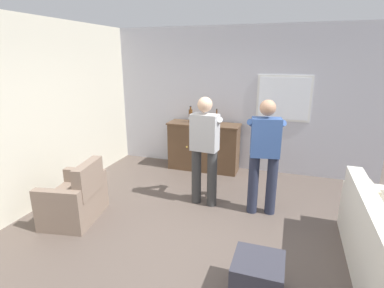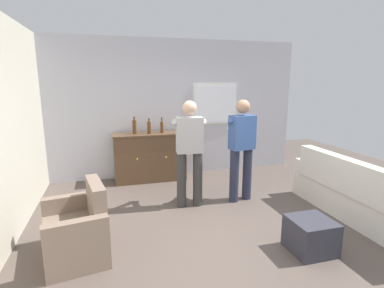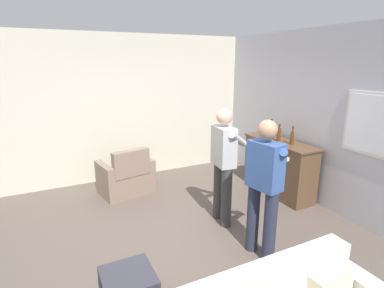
# 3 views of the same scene
# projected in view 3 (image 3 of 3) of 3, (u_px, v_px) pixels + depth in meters

# --- Properties ---
(ground) EXTENTS (10.40, 10.40, 0.00)m
(ground) POSITION_uv_depth(u_px,v_px,m) (174.00, 244.00, 3.89)
(ground) COLOR brown
(wall_back_with_window) EXTENTS (5.20, 0.15, 2.80)m
(wall_back_with_window) POSITION_uv_depth(u_px,v_px,m) (331.00, 121.00, 4.62)
(wall_back_with_window) COLOR silver
(wall_back_with_window) RESTS_ON ground
(wall_side_left) EXTENTS (0.12, 5.20, 2.80)m
(wall_side_left) POSITION_uv_depth(u_px,v_px,m) (119.00, 109.00, 5.81)
(wall_side_left) COLOR beige
(wall_side_left) RESTS_ON ground
(armchair) EXTENTS (0.79, 0.98, 0.85)m
(armchair) POSITION_uv_depth(u_px,v_px,m) (127.00, 178.00, 5.33)
(armchair) COLOR #7F6B5B
(armchair) RESTS_ON ground
(sideboard_cabinet) EXTENTS (1.43, 0.49, 0.96)m
(sideboard_cabinet) POSITION_uv_depth(u_px,v_px,m) (278.00, 167.00, 5.30)
(sideboard_cabinet) COLOR brown
(sideboard_cabinet) RESTS_ON ground
(bottle_wine_green) EXTENTS (0.08, 0.08, 0.33)m
(bottle_wine_green) POSITION_uv_depth(u_px,v_px,m) (271.00, 130.00, 5.39)
(bottle_wine_green) COLOR #593314
(bottle_wine_green) RESTS_ON sideboard_cabinet
(bottle_liquor_amber) EXTENTS (0.06, 0.06, 0.30)m
(bottle_liquor_amber) POSITION_uv_depth(u_px,v_px,m) (292.00, 137.00, 4.93)
(bottle_liquor_amber) COLOR #593314
(bottle_liquor_amber) RESTS_ON sideboard_cabinet
(bottle_spirits_clear) EXTENTS (0.07, 0.07, 0.30)m
(bottle_spirits_clear) POSITION_uv_depth(u_px,v_px,m) (279.00, 134.00, 5.13)
(bottle_spirits_clear) COLOR #593314
(bottle_spirits_clear) RESTS_ON sideboard_cabinet
(person_standing_left) EXTENTS (0.55, 0.49, 1.68)m
(person_standing_left) POSITION_uv_depth(u_px,v_px,m) (224.00, 161.00, 4.20)
(person_standing_left) COLOR #383838
(person_standing_left) RESTS_ON ground
(person_standing_right) EXTENTS (0.55, 0.51, 1.68)m
(person_standing_right) POSITION_uv_depth(u_px,v_px,m) (264.00, 183.00, 3.45)
(person_standing_right) COLOR #282D42
(person_standing_right) RESTS_ON ground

